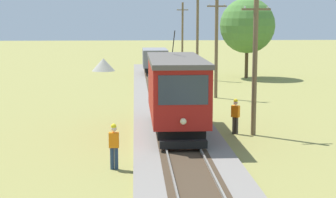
{
  "coord_description": "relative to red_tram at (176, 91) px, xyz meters",
  "views": [
    {
      "loc": [
        -2.01,
        -4.18,
        5.78
      ],
      "look_at": [
        -0.25,
        24.07,
        1.45
      ],
      "focal_mm": 57.49,
      "sensor_mm": 36.0,
      "label": 1
    }
  ],
  "objects": [
    {
      "name": "red_tram",
      "position": [
        0.0,
        0.0,
        0.0
      ],
      "size": [
        2.6,
        8.54,
        4.79
      ],
      "color": "maroon",
      "rests_on": "rail_right"
    },
    {
      "name": "utility_pole_mid",
      "position": [
        3.8,
        -0.39,
        1.39
      ],
      "size": [
        1.4,
        0.26,
        6.98
      ],
      "color": "brown",
      "rests_on": "ground"
    },
    {
      "name": "utility_pole_distant",
      "position": [
        3.8,
        23.64,
        2.13
      ],
      "size": [
        1.4,
        0.35,
        8.45
      ],
      "color": "brown",
      "rests_on": "ground"
    },
    {
      "name": "freight_car",
      "position": [
        -0.0,
        27.41,
        -0.64
      ],
      "size": [
        2.4,
        5.2,
        2.31
      ],
      "color": "slate",
      "rests_on": "rail_right"
    },
    {
      "name": "utility_pole_far",
      "position": [
        3.8,
        12.01,
        1.61
      ],
      "size": [
        1.4,
        0.28,
        7.42
      ],
      "color": "brown",
      "rests_on": "ground"
    },
    {
      "name": "tree_right_near",
      "position": [
        8.65,
        24.57,
        2.77
      ],
      "size": [
        5.21,
        5.21,
        7.58
      ],
      "color": "#4C3823",
      "rests_on": "ground"
    },
    {
      "name": "gravel_pile",
      "position": [
        -5.38,
        32.12,
        -1.51
      ],
      "size": [
        2.52,
        2.52,
        1.37
      ],
      "primitive_type": "cone",
      "color": "#9E998E",
      "rests_on": "ground"
    },
    {
      "name": "track_worker",
      "position": [
        -2.83,
        -6.01,
        -1.21
      ],
      "size": [
        0.39,
        0.25,
        1.78
      ],
      "rotation": [
        0.0,
        0.0,
        -1.6
      ],
      "color": "navy",
      "rests_on": "ground"
    },
    {
      "name": "second_worker",
      "position": [
        2.96,
        -0.09,
        -1.21
      ],
      "size": [
        0.45,
        0.42,
        1.78
      ],
      "rotation": [
        0.0,
        0.0,
        0.93
      ],
      "color": "#38332D",
      "rests_on": "ground"
    },
    {
      "name": "utility_pole_horizon",
      "position": [
        3.8,
        39.27,
        1.66
      ],
      "size": [
        1.4,
        0.6,
        7.51
      ],
      "color": "brown",
      "rests_on": "ground"
    }
  ]
}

